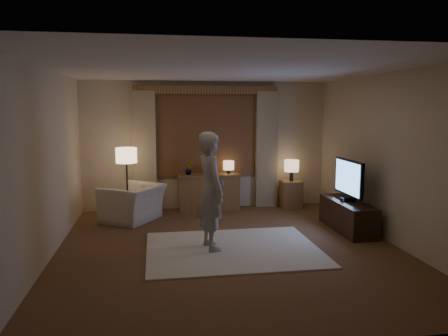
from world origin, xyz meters
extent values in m
cube|color=brown|center=(0.00, 0.00, -0.01)|extent=(5.00, 5.50, 0.02)
cube|color=silver|center=(0.00, 0.00, 2.61)|extent=(5.00, 5.50, 0.02)
cube|color=beige|center=(0.00, 2.76, 1.30)|extent=(5.00, 0.02, 2.60)
cube|color=beige|center=(0.00, -2.76, 1.30)|extent=(5.00, 0.02, 2.60)
cube|color=beige|center=(-2.51, 0.00, 1.30)|extent=(0.02, 5.50, 2.60)
cube|color=beige|center=(2.51, 0.00, 1.30)|extent=(0.02, 5.50, 2.60)
cube|color=black|center=(0.00, 2.73, 1.55)|extent=(2.00, 0.01, 1.70)
cube|color=brown|center=(0.00, 2.72, 1.55)|extent=(2.08, 0.04, 1.78)
cube|color=tan|center=(-1.25, 2.65, 1.20)|extent=(0.45, 0.12, 2.40)
cube|color=tan|center=(1.25, 2.65, 1.20)|extent=(0.45, 0.12, 2.40)
cube|color=brown|center=(0.00, 2.67, 2.42)|extent=(2.90, 0.14, 0.16)
cube|color=beige|center=(0.05, -0.06, 0.01)|extent=(2.50, 2.00, 0.02)
cube|color=brown|center=(0.02, 2.50, 0.35)|extent=(1.20, 0.40, 0.70)
cube|color=brown|center=(0.02, 2.50, 0.80)|extent=(0.16, 0.02, 0.20)
imported|color=#999999|center=(-0.38, 2.50, 0.85)|extent=(0.17, 0.13, 0.30)
cylinder|color=black|center=(0.42, 2.50, 0.76)|extent=(0.08, 0.08, 0.12)
cylinder|color=#EDC08E|center=(0.42, 2.50, 0.91)|extent=(0.22, 0.22, 0.18)
cylinder|color=black|center=(-1.58, 2.11, 0.01)|extent=(0.28, 0.28, 0.03)
cylinder|color=black|center=(-1.58, 2.11, 0.53)|extent=(0.04, 0.04, 1.06)
cylinder|color=#EDC08E|center=(-1.58, 2.11, 1.19)|extent=(0.39, 0.39, 0.28)
imported|color=#F0E0C6|center=(-1.47, 1.86, 0.33)|extent=(1.29, 1.33, 0.66)
cube|color=brown|center=(1.73, 2.45, 0.28)|extent=(0.40, 0.40, 0.56)
cylinder|color=black|center=(1.73, 2.45, 0.66)|extent=(0.08, 0.08, 0.20)
cylinder|color=#EDC08E|center=(1.73, 2.45, 0.88)|extent=(0.30, 0.30, 0.24)
cube|color=black|center=(2.15, 0.64, 0.25)|extent=(0.45, 1.40, 0.50)
cube|color=black|center=(2.15, 0.64, 0.53)|extent=(0.24, 0.11, 0.07)
cube|color=black|center=(2.15, 0.64, 0.91)|extent=(0.05, 0.98, 0.60)
cube|color=#5DA2FF|center=(2.12, 0.64, 0.91)|extent=(0.00, 0.91, 0.54)
imported|color=#A39F97|center=(-0.27, 0.01, 0.88)|extent=(0.52, 0.69, 1.71)
camera|label=1|loc=(-1.06, -6.14, 2.06)|focal=35.00mm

